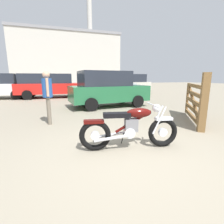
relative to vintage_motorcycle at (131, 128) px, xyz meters
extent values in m
plane|color=gray|center=(-0.09, -0.18, -0.45)|extent=(80.00, 80.00, 0.00)
torus|color=black|center=(0.69, -0.15, -0.13)|extent=(0.65, 0.24, 0.64)
cylinder|color=silver|center=(0.69, -0.15, -0.13)|extent=(0.19, 0.12, 0.18)
torus|color=black|center=(-0.72, 0.15, -0.13)|extent=(0.65, 0.24, 0.64)
cylinder|color=silver|center=(-0.72, 0.15, -0.13)|extent=(0.19, 0.12, 0.18)
cube|color=silver|center=(0.69, -0.15, 0.17)|extent=(0.38, 0.20, 0.06)
cube|color=#4C0C0A|center=(-0.74, 0.16, 0.16)|extent=(0.42, 0.21, 0.07)
cylinder|color=silver|center=(0.58, -0.05, 0.15)|extent=(0.29, 0.09, 0.58)
cylinder|color=silver|center=(0.55, -0.19, 0.15)|extent=(0.29, 0.09, 0.58)
sphere|color=silver|center=(0.52, -0.11, 0.40)|extent=(0.17, 0.17, 0.17)
cylinder|color=silver|center=(0.44, -0.09, 0.47)|extent=(0.16, 0.61, 0.03)
cylinder|color=#4C0C0A|center=(0.05, -0.01, 0.13)|extent=(0.75, 0.21, 0.47)
ellipsoid|color=#4C0C0A|center=(0.16, -0.03, 0.31)|extent=(0.55, 0.32, 0.20)
cube|color=black|center=(-0.29, 0.06, 0.28)|extent=(0.57, 0.31, 0.09)
cube|color=slate|center=(0.00, 0.00, 0.06)|extent=(0.29, 0.23, 0.26)
cylinder|color=silver|center=(-0.04, 0.01, -0.09)|extent=(0.26, 0.24, 0.22)
cylinder|color=silver|center=(-0.39, 0.18, -0.17)|extent=(0.70, 0.20, 0.14)
cylinder|color=silver|center=(-0.43, -0.01, -0.17)|extent=(0.70, 0.20, 0.14)
cylinder|color=black|center=(-0.10, 0.19, -0.29)|extent=(0.07, 0.24, 0.33)
cube|color=brown|center=(2.32, 0.33, 0.35)|extent=(0.25, 0.25, 1.60)
cube|color=brown|center=(3.69, 2.30, 0.20)|extent=(0.12, 0.13, 1.20)
cube|color=brown|center=(3.00, 1.32, -0.30)|extent=(1.44, 2.02, 0.11)
cube|color=brown|center=(3.00, 1.32, -0.04)|extent=(1.44, 2.02, 0.11)
cube|color=brown|center=(3.00, 1.32, 0.22)|extent=(1.44, 2.02, 0.11)
cube|color=brown|center=(3.00, 1.32, 0.48)|extent=(1.44, 2.02, 0.11)
cube|color=brown|center=(3.00, 1.32, 0.74)|extent=(1.44, 2.02, 0.11)
cube|color=brown|center=(3.00, 1.32, 0.20)|extent=(1.32, 1.85, 1.08)
cylinder|color=#706656|center=(-1.60, 2.51, -0.02)|extent=(0.12, 0.12, 0.86)
cylinder|color=#706656|center=(-1.62, 2.69, -0.02)|extent=(0.12, 0.12, 0.86)
cylinder|color=#234C93|center=(-1.61, 2.60, 0.70)|extent=(0.30, 0.30, 0.58)
cylinder|color=tan|center=(-1.60, 2.41, 0.73)|extent=(0.08, 0.08, 0.55)
cylinder|color=tan|center=(-1.63, 2.79, 0.73)|extent=(0.08, 0.08, 0.55)
sphere|color=tan|center=(-1.61, 2.60, 1.10)|extent=(0.22, 0.22, 0.22)
cylinder|color=black|center=(0.05, 10.94, -0.13)|extent=(0.65, 0.25, 0.64)
cylinder|color=black|center=(-0.06, 9.18, -0.13)|extent=(0.65, 0.25, 0.64)
cylinder|color=black|center=(-2.95, 11.12, -0.13)|extent=(0.65, 0.25, 0.64)
cylinder|color=black|center=(-3.05, 9.36, -0.13)|extent=(0.65, 0.25, 0.64)
cube|color=red|center=(-1.50, 10.15, 0.24)|extent=(4.80, 2.04, 0.74)
cube|color=#232833|center=(-1.80, 10.17, 0.95)|extent=(3.59, 1.81, 0.68)
cylinder|color=black|center=(-3.66, 11.45, -0.13)|extent=(0.65, 0.24, 0.64)
cylinder|color=black|center=(-3.76, 9.69, -0.13)|extent=(0.65, 0.24, 0.64)
cylinder|color=black|center=(4.20, 10.24, -0.15)|extent=(0.62, 0.25, 0.60)
cylinder|color=black|center=(4.05, 11.87, -0.15)|extent=(0.62, 0.25, 0.60)
cylinder|color=black|center=(6.59, 10.46, -0.15)|extent=(0.62, 0.25, 0.60)
cylinder|color=black|center=(6.44, 12.09, -0.15)|extent=(0.62, 0.25, 0.60)
cube|color=beige|center=(5.32, 11.17, 0.23)|extent=(4.04, 2.00, 0.76)
cube|color=#232833|center=(5.57, 11.19, 0.97)|extent=(2.53, 1.74, 0.72)
cylinder|color=black|center=(2.40, 5.93, -0.15)|extent=(0.61, 0.23, 0.60)
cylinder|color=black|center=(2.51, 4.30, -0.15)|extent=(0.61, 0.23, 0.60)
cylinder|color=black|center=(0.01, 5.77, -0.15)|extent=(0.61, 0.23, 0.60)
cylinder|color=black|center=(0.12, 4.14, -0.15)|extent=(0.61, 0.23, 0.60)
cube|color=#23663D|center=(1.26, 5.03, 0.23)|extent=(4.00, 1.90, 0.76)
cube|color=#232833|center=(1.01, 5.02, 0.97)|extent=(2.50, 1.68, 0.72)
cylinder|color=black|center=(-2.89, 15.55, -0.15)|extent=(0.61, 0.22, 0.60)
cylinder|color=black|center=(-2.97, 17.19, -0.15)|extent=(0.61, 0.22, 0.60)
cylinder|color=black|center=(-0.49, 15.66, -0.15)|extent=(0.61, 0.22, 0.60)
cylinder|color=black|center=(-0.57, 17.30, -0.15)|extent=(0.61, 0.22, 0.60)
cube|color=black|center=(-1.73, 16.43, 0.23)|extent=(3.97, 1.82, 0.76)
cube|color=#232833|center=(-1.48, 16.44, 0.97)|extent=(2.47, 1.63, 0.72)
cylinder|color=black|center=(1.37, 8.29, -0.14)|extent=(0.64, 0.27, 0.62)
cylinder|color=black|center=(1.18, 10.00, -0.14)|extent=(0.64, 0.27, 0.62)
cylinder|color=black|center=(4.06, 8.59, -0.14)|extent=(0.64, 0.27, 0.62)
cylinder|color=black|center=(3.87, 10.30, -0.14)|extent=(0.64, 0.27, 0.62)
cube|color=#ADB2BC|center=(2.62, 9.30, 0.22)|extent=(4.36, 2.17, 0.72)
cube|color=#232833|center=(2.62, 9.30, 0.90)|extent=(2.16, 1.77, 0.64)
cube|color=beige|center=(2.38, 37.52, 4.69)|extent=(21.76, 12.31, 10.28)
cube|color=gray|center=(2.38, 37.52, 10.07)|extent=(22.07, 12.62, 0.50)
cylinder|color=beige|center=(7.72, 37.33, 15.26)|extent=(1.10, 1.10, 10.86)
camera|label=1|loc=(-1.48, -2.93, 1.01)|focal=26.47mm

